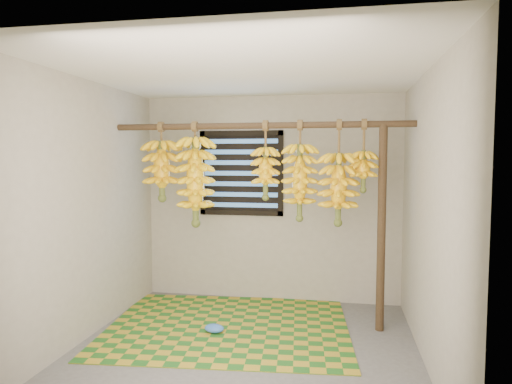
% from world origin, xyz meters
% --- Properties ---
extents(floor, '(3.00, 3.00, 0.01)m').
position_xyz_m(floor, '(0.00, 0.00, -0.01)').
color(floor, '#525252').
rests_on(floor, ground).
extents(ceiling, '(3.00, 3.00, 0.01)m').
position_xyz_m(ceiling, '(0.00, 0.00, 2.40)').
color(ceiling, silver).
rests_on(ceiling, wall_back).
extents(wall_back, '(3.00, 0.01, 2.40)m').
position_xyz_m(wall_back, '(0.00, 1.50, 1.20)').
color(wall_back, gray).
rests_on(wall_back, floor).
extents(wall_left, '(0.01, 3.00, 2.40)m').
position_xyz_m(wall_left, '(-1.50, 0.00, 1.20)').
color(wall_left, gray).
rests_on(wall_left, floor).
extents(wall_right, '(0.01, 3.00, 2.40)m').
position_xyz_m(wall_right, '(1.50, 0.00, 1.20)').
color(wall_right, gray).
rests_on(wall_right, floor).
extents(window, '(1.00, 0.04, 1.00)m').
position_xyz_m(window, '(-0.35, 1.48, 1.50)').
color(window, black).
rests_on(window, wall_back).
extents(hanging_pole, '(3.00, 0.06, 0.06)m').
position_xyz_m(hanging_pole, '(0.00, 0.70, 2.00)').
color(hanging_pole, '#45311E').
rests_on(hanging_pole, wall_left).
extents(support_post, '(0.08, 0.08, 2.00)m').
position_xyz_m(support_post, '(1.20, 0.70, 1.00)').
color(support_post, '#45311E').
rests_on(support_post, floor).
extents(woven_mat, '(2.52, 2.09, 0.01)m').
position_xyz_m(woven_mat, '(-0.28, 0.52, 0.01)').
color(woven_mat, '#205C1B').
rests_on(woven_mat, floor).
extents(plastic_bag, '(0.22, 0.17, 0.08)m').
position_xyz_m(plastic_bag, '(-0.37, 0.32, 0.05)').
color(plastic_bag, blue).
rests_on(plastic_bag, woven_mat).
extents(banana_bunch_a, '(0.37, 0.37, 0.81)m').
position_xyz_m(banana_bunch_a, '(-1.03, 0.70, 1.55)').
color(banana_bunch_a, brown).
rests_on(banana_bunch_a, hanging_pole).
extents(banana_bunch_b, '(0.36, 0.36, 1.06)m').
position_xyz_m(banana_bunch_b, '(-0.66, 0.70, 1.44)').
color(banana_bunch_b, brown).
rests_on(banana_bunch_b, hanging_pole).
extents(banana_bunch_c, '(0.28, 0.28, 0.78)m').
position_xyz_m(banana_bunch_c, '(0.07, 0.70, 1.53)').
color(banana_bunch_c, brown).
rests_on(banana_bunch_c, hanging_pole).
extents(banana_bunch_d, '(0.34, 0.34, 0.99)m').
position_xyz_m(banana_bunch_d, '(0.41, 0.70, 1.44)').
color(banana_bunch_d, brown).
rests_on(banana_bunch_d, hanging_pole).
extents(banana_bunch_e, '(0.38, 0.38, 1.02)m').
position_xyz_m(banana_bunch_e, '(0.79, 0.70, 1.38)').
color(banana_bunch_e, brown).
rests_on(banana_bunch_e, hanging_pole).
extents(banana_bunch_f, '(0.26, 0.26, 0.70)m').
position_xyz_m(banana_bunch_f, '(1.02, 0.70, 1.56)').
color(banana_bunch_f, brown).
rests_on(banana_bunch_f, hanging_pole).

